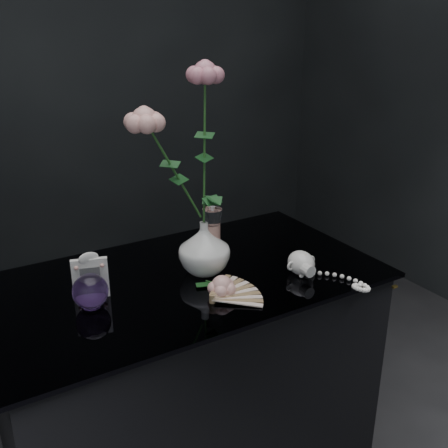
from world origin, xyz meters
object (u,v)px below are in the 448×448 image
pearl_jar (301,262)px  paperweight (90,291)px  vase (204,248)px  picture_frame (90,275)px  wine_glass (212,240)px  loose_rose (222,286)px

pearl_jar → paperweight: bearing=167.9°
vase → picture_frame: 0.31m
vase → wine_glass: 0.03m
picture_frame → loose_rose: 0.32m
pearl_jar → picture_frame: bearing=162.8°
loose_rose → pearl_jar: (0.25, -0.01, 0.01)m
wine_glass → loose_rose: bearing=-111.0°
vase → loose_rose: vase is taller
loose_rose → vase: bearing=64.3°
picture_frame → wine_glass: bearing=14.7°
paperweight → pearl_jar: bearing=-12.1°
wine_glass → pearl_jar: 0.25m
picture_frame → paperweight: 0.05m
vase → paperweight: size_ratio=1.70×
picture_frame → loose_rose: (0.28, -0.16, -0.03)m
vase → picture_frame: bearing=176.2°
wine_glass → vase: bearing=-168.8°
paperweight → loose_rose: (0.30, -0.11, -0.02)m
wine_glass → paperweight: size_ratio=2.05×
vase → pearl_jar: bearing=-33.0°
wine_glass → loose_rose: (-0.05, -0.14, -0.06)m
vase → pearl_jar: (0.22, -0.14, -0.04)m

